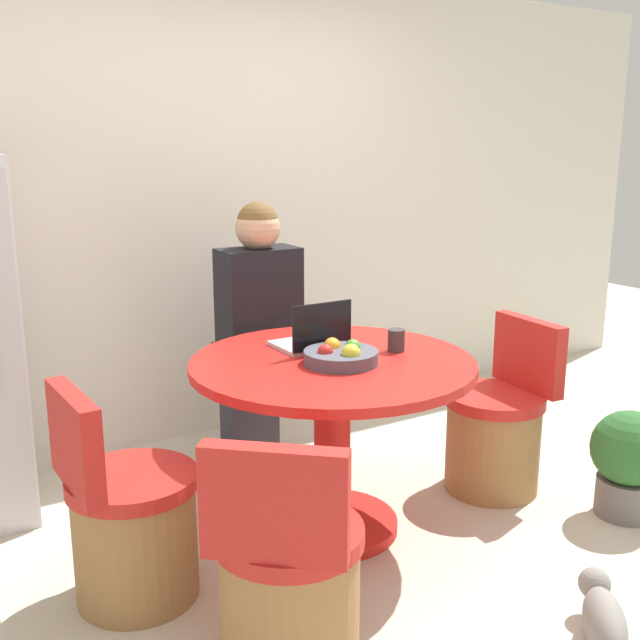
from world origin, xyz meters
The scene contains 12 objects.
ground_plane centered at (0.00, 0.00, 0.00)m, with size 12.00×12.00×0.00m, color beige.
wall_back centered at (0.00, 1.70, 1.30)m, with size 7.00×0.06×2.60m.
dining_table centered at (-0.03, 0.31, 0.56)m, with size 1.20×1.20×0.78m.
chair_right_side centered at (0.87, 0.24, 0.29)m, with size 0.48×0.48×0.84m.
chair_left_side centered at (-0.94, 0.28, 0.29)m, with size 0.48×0.48×0.84m.
chair_near_left_corner centered at (-0.63, -0.37, 0.29)m, with size 0.55×0.55×0.84m.
person_seated centered at (0.02, 1.13, 0.77)m, with size 0.40×0.37×1.38m.
laptop centered at (-0.01, 0.51, 0.82)m, with size 0.29×0.25×0.22m.
fruit_bowl centered at (-0.04, 0.25, 0.81)m, with size 0.31×0.31×0.10m.
coffee_cup centered at (0.27, 0.28, 0.83)m, with size 0.07×0.07×0.10m.
cat centered at (0.33, -0.83, 0.10)m, with size 0.34×0.38×0.19m.
potted_plant centered at (1.18, -0.28, 0.27)m, with size 0.34×0.34×0.50m.
Camera 1 is at (-1.65, -2.22, 1.67)m, focal length 42.00 mm.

